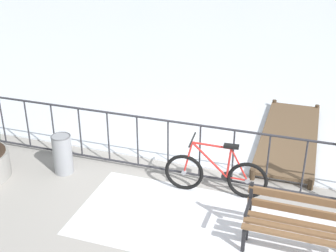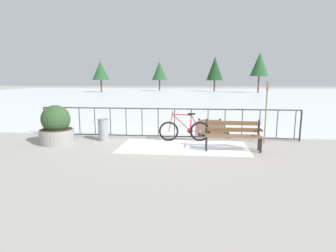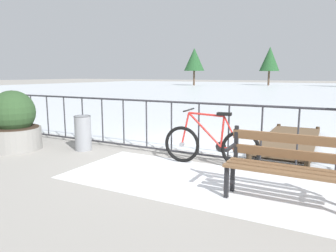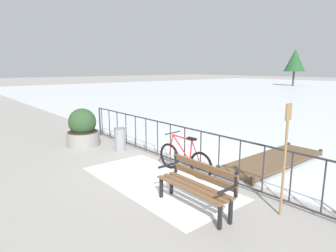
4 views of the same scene
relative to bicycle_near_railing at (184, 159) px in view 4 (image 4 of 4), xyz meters
name	(u,v)px [view 4 (image 4 of 4)]	position (x,y,z in m)	size (l,w,h in m)	color
ground_plane	(177,164)	(-0.65, 0.34, -0.37)	(160.00, 160.00, 0.00)	#9E9991
snow_patch	(157,182)	(0.01, -0.86, -0.36)	(3.90, 1.85, 0.01)	white
railing_fence	(177,144)	(-0.65, 0.34, 0.19)	(9.06, 0.06, 1.07)	#2D2D33
bicycle_near_railing	(184,159)	(0.00, 0.00, 0.00)	(1.71, 0.52, 0.97)	black
park_bench	(197,182)	(1.46, -1.04, 0.14)	(1.60, 0.49, 0.89)	brown
planter_with_shrub	(83,129)	(-4.08, -0.81, 0.19)	(1.07, 1.07, 1.25)	gray
trash_bin	(120,139)	(-2.75, -0.19, 0.00)	(0.35, 0.35, 0.73)	gray
oar_upright	(285,153)	(2.59, -0.10, 0.77)	(0.04, 0.16, 1.98)	#937047
wooden_dock	(274,160)	(1.02, 2.36, -0.25)	(1.10, 3.53, 0.20)	brown
tree_west_mid	(295,60)	(-15.84, 36.00, 3.24)	(2.84, 2.84, 5.19)	brown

